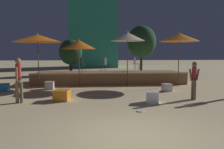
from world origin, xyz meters
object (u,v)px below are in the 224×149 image
at_px(patio_umbrella_0, 79,45).
at_px(bistro_chair_2, 81,64).
at_px(cube_seat_0, 153,97).
at_px(frisbee_disc, 140,111).
at_px(cube_seat_1, 62,95).
at_px(cube_seat_4, 167,87).
at_px(patio_umbrella_2, 179,37).
at_px(cube_seat_2, 4,87).
at_px(cube_seat_3, 50,85).
at_px(person_2, 194,79).
at_px(patio_umbrella_3, 38,38).
at_px(bistro_chair_1, 104,63).
at_px(person_0, 19,78).
at_px(background_tree_1, 71,52).
at_px(patio_umbrella_1, 128,37).
at_px(bistro_chair_0, 136,62).
at_px(background_tree_0, 142,42).

bearing_deg(patio_umbrella_0, bistro_chair_2, 86.09).
height_order(cube_seat_0, frisbee_disc, cube_seat_0).
height_order(cube_seat_1, cube_seat_4, cube_seat_1).
bearing_deg(patio_umbrella_2, cube_seat_2, -174.46).
relative_size(cube_seat_3, bistro_chair_2, 0.53).
relative_size(cube_seat_1, person_2, 0.43).
relative_size(patio_umbrella_3, bistro_chair_1, 3.50).
xyz_separation_m(bistro_chair_1, frisbee_disc, (0.88, -7.08, -1.32)).
height_order(patio_umbrella_0, cube_seat_4, patio_umbrella_0).
height_order(cube_seat_2, cube_seat_3, cube_seat_3).
bearing_deg(bistro_chair_1, frisbee_disc, 32.79).
height_order(person_0, person_2, person_0).
distance_m(frisbee_disc, background_tree_1, 14.07).
xyz_separation_m(patio_umbrella_3, cube_seat_1, (1.86, -3.78, -2.62)).
bearing_deg(cube_seat_2, frisbee_disc, -36.28).
bearing_deg(patio_umbrella_2, patio_umbrella_1, 175.09).
height_order(patio_umbrella_3, cube_seat_2, patio_umbrella_3).
height_order(patio_umbrella_1, cube_seat_3, patio_umbrella_1).
height_order(cube_seat_3, background_tree_1, background_tree_1).
relative_size(cube_seat_2, frisbee_disc, 2.13).
bearing_deg(cube_seat_4, person_2, -78.65).
relative_size(cube_seat_1, bistro_chair_0, 0.79).
bearing_deg(person_0, cube_seat_0, -179.45).
distance_m(cube_seat_3, bistro_chair_2, 2.67).
height_order(cube_seat_2, person_2, person_2).
distance_m(patio_umbrella_3, cube_seat_3, 2.84).
height_order(patio_umbrella_2, cube_seat_0, patio_umbrella_2).
xyz_separation_m(patio_umbrella_2, cube_seat_1, (-6.46, -3.54, -2.72)).
distance_m(cube_seat_4, background_tree_1, 11.37).
relative_size(cube_seat_2, cube_seat_3, 1.04).
xyz_separation_m(cube_seat_4, frisbee_disc, (-2.27, -3.92, -0.18)).
height_order(patio_umbrella_3, cube_seat_4, patio_umbrella_3).
xyz_separation_m(patio_umbrella_1, cube_seat_3, (-4.50, -0.76, -2.76)).
distance_m(bistro_chair_2, background_tree_0, 12.19).
bearing_deg(cube_seat_4, patio_umbrella_1, 133.27).
distance_m(cube_seat_0, background_tree_1, 13.04).
distance_m(cube_seat_0, bistro_chair_1, 6.11).
distance_m(patio_umbrella_1, cube_seat_0, 5.30).
distance_m(patio_umbrella_0, bistro_chair_0, 4.66).
bearing_deg(bistro_chair_1, background_tree_1, -130.24).
bearing_deg(background_tree_0, cube_seat_2, -128.86).
xyz_separation_m(cube_seat_4, bistro_chair_0, (-0.84, 4.33, 1.15)).
xyz_separation_m(bistro_chair_2, background_tree_0, (6.18, 10.32, 1.98)).
relative_size(patio_umbrella_2, cube_seat_1, 4.62).
height_order(patio_umbrella_0, patio_umbrella_3, patio_umbrella_3).
bearing_deg(patio_umbrella_0, bistro_chair_0, 30.98).
bearing_deg(background_tree_0, patio_umbrella_2, -91.37).
distance_m(patio_umbrella_3, background_tree_1, 7.71).
bearing_deg(patio_umbrella_1, person_0, -140.62).
relative_size(patio_umbrella_2, cube_seat_2, 6.61).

